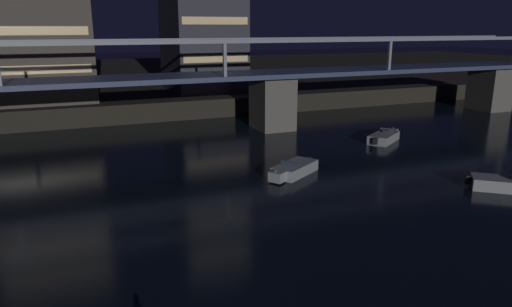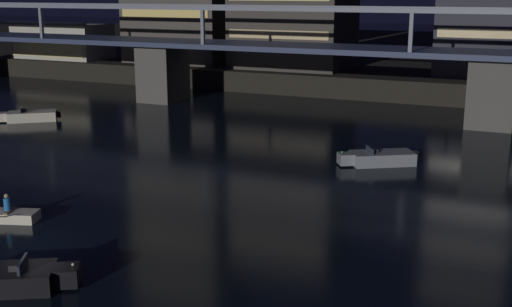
{
  "view_description": "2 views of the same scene",
  "coord_description": "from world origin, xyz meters",
  "px_view_note": "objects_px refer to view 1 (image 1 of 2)",
  "views": [
    {
      "loc": [
        -4.88,
        -9.69,
        10.47
      ],
      "look_at": [
        6.53,
        17.83,
        2.42
      ],
      "focal_mm": 32.92,
      "sensor_mm": 36.0,
      "label": 1
    },
    {
      "loc": [
        19.6,
        -20.24,
        10.78
      ],
      "look_at": [
        3.93,
        14.42,
        1.23
      ],
      "focal_mm": 45.87,
      "sensor_mm": 36.0,
      "label": 2
    }
  ],
  "objects_px": {
    "speedboat_near_center": "(507,184)",
    "speedboat_near_right": "(384,137)",
    "tower_central": "(201,2)",
    "river_bridge": "(120,96)",
    "speedboat_mid_left": "(293,169)",
    "tower_west_tall": "(29,11)"
  },
  "relations": [
    {
      "from": "speedboat_near_center",
      "to": "speedboat_near_right",
      "type": "bearing_deg",
      "value": 85.57
    },
    {
      "from": "tower_central",
      "to": "speedboat_near_right",
      "type": "bearing_deg",
      "value": -70.21
    },
    {
      "from": "river_bridge",
      "to": "speedboat_near_right",
      "type": "relative_size",
      "value": 20.7
    },
    {
      "from": "speedboat_mid_left",
      "to": "speedboat_near_right",
      "type": "bearing_deg",
      "value": 25.34
    },
    {
      "from": "tower_central",
      "to": "speedboat_near_right",
      "type": "distance_m",
      "value": 31.67
    },
    {
      "from": "tower_west_tall",
      "to": "speedboat_near_center",
      "type": "relative_size",
      "value": 4.41
    },
    {
      "from": "river_bridge",
      "to": "speedboat_near_right",
      "type": "xyz_separation_m",
      "value": [
        22.87,
        -9.39,
        -3.91
      ]
    },
    {
      "from": "tower_west_tall",
      "to": "speedboat_near_right",
      "type": "distance_m",
      "value": 40.51
    },
    {
      "from": "speedboat_near_center",
      "to": "speedboat_mid_left",
      "type": "distance_m",
      "value": 14.3
    },
    {
      "from": "speedboat_mid_left",
      "to": "tower_west_tall",
      "type": "bearing_deg",
      "value": 120.12
    },
    {
      "from": "tower_central",
      "to": "speedboat_near_center",
      "type": "xyz_separation_m",
      "value": [
        8.63,
        -41.49,
        -13.2
      ]
    },
    {
      "from": "tower_central",
      "to": "speedboat_near_right",
      "type": "xyz_separation_m",
      "value": [
        9.74,
        -27.09,
        -13.2
      ]
    },
    {
      "from": "tower_west_tall",
      "to": "speedboat_near_center",
      "type": "distance_m",
      "value": 49.81
    },
    {
      "from": "tower_central",
      "to": "speedboat_near_center",
      "type": "bearing_deg",
      "value": -78.25
    },
    {
      "from": "speedboat_near_right",
      "to": "speedboat_mid_left",
      "type": "bearing_deg",
      "value": -154.66
    },
    {
      "from": "river_bridge",
      "to": "tower_central",
      "type": "xyz_separation_m",
      "value": [
        13.13,
        17.7,
        9.29
      ]
    },
    {
      "from": "speedboat_mid_left",
      "to": "speedboat_near_center",
      "type": "bearing_deg",
      "value": -35.98
    },
    {
      "from": "speedboat_mid_left",
      "to": "river_bridge",
      "type": "bearing_deg",
      "value": 123.49
    },
    {
      "from": "speedboat_mid_left",
      "to": "tower_central",
      "type": "bearing_deg",
      "value": 84.93
    },
    {
      "from": "speedboat_near_center",
      "to": "river_bridge",
      "type": "bearing_deg",
      "value": 132.44
    },
    {
      "from": "tower_central",
      "to": "speedboat_mid_left",
      "type": "height_order",
      "value": "tower_central"
    },
    {
      "from": "speedboat_near_right",
      "to": "tower_central",
      "type": "bearing_deg",
      "value": 109.79
    }
  ]
}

